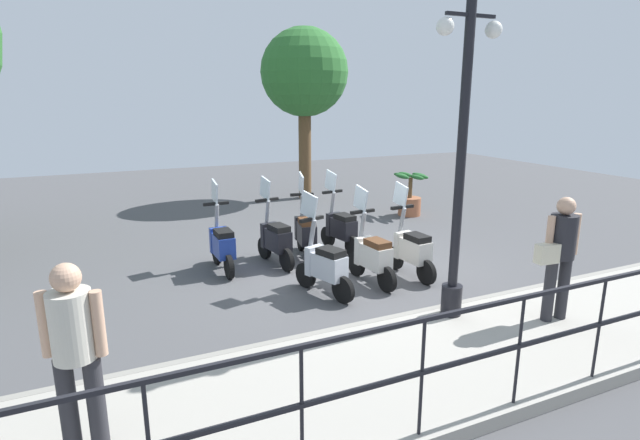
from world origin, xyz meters
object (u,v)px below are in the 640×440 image
at_px(pedestrian_distant, 75,346).
at_px(scooter_far_3, 222,244).
at_px(potted_palm, 410,198).
at_px(scooter_far_2, 275,239).
at_px(scooter_near_2, 324,264).
at_px(scooter_far_1, 305,232).
at_px(scooter_near_0, 411,249).
at_px(lamp_post_near, 460,180).
at_px(tree_distant, 304,74).
at_px(scooter_far_0, 340,227).
at_px(scooter_near_1, 372,255).
at_px(pedestrian_with_bag, 560,250).

distance_m(pedestrian_distant, scooter_far_3, 4.69).
xyz_separation_m(potted_palm, scooter_far_2, (-2.18, 4.35, 0.04)).
xyz_separation_m(scooter_near_2, scooter_far_1, (1.82, -0.46, 0.00)).
bearing_deg(potted_palm, scooter_near_0, 145.65).
bearing_deg(lamp_post_near, tree_distant, -10.32).
xyz_separation_m(pedestrian_distant, tree_distant, (9.38, -5.88, 2.43)).
relative_size(scooter_near_0, scooter_far_1, 1.00).
distance_m(lamp_post_near, scooter_far_0, 3.73).
distance_m(lamp_post_near, scooter_near_1, 2.25).
bearing_deg(pedestrian_distant, scooter_far_0, 156.29).
xyz_separation_m(scooter_near_1, scooter_near_2, (-0.11, 0.88, 0.00)).
relative_size(potted_palm, scooter_near_0, 0.69).
xyz_separation_m(tree_distant, scooter_near_0, (-6.81, 1.00, -3.02)).
distance_m(pedestrian_distant, scooter_far_0, 6.21).
bearing_deg(scooter_far_1, potted_palm, -50.91).
bearing_deg(scooter_near_1, scooter_near_2, 91.69).
xyz_separation_m(scooter_near_1, scooter_far_3, (1.57, 2.01, 0.00)).
distance_m(scooter_near_2, scooter_far_1, 1.88).
bearing_deg(lamp_post_near, scooter_far_1, 10.14).
bearing_deg(scooter_far_1, scooter_far_0, -78.18).
bearing_deg(pedestrian_distant, scooter_far_2, 165.48).
distance_m(potted_palm, scooter_near_0, 4.46).
height_order(pedestrian_with_bag, scooter_far_0, pedestrian_with_bag).
bearing_deg(potted_palm, pedestrian_distant, 130.21).
bearing_deg(scooter_near_0, scooter_near_1, 86.47).
xyz_separation_m(potted_palm, scooter_near_2, (-3.80, 4.15, 0.04)).
distance_m(pedestrian_with_bag, potted_palm, 6.42).
bearing_deg(scooter_near_0, scooter_near_2, 90.18).
height_order(pedestrian_distant, scooter_far_3, pedestrian_distant).
bearing_deg(scooter_near_2, pedestrian_with_bag, -154.21).
distance_m(tree_distant, scooter_far_0, 6.09).
height_order(tree_distant, potted_palm, tree_distant).
xyz_separation_m(scooter_near_2, scooter_far_0, (1.83, -1.20, 0.00)).
relative_size(scooter_far_0, scooter_far_1, 1.00).
relative_size(pedestrian_with_bag, scooter_far_1, 1.03).
relative_size(scooter_far_1, scooter_far_3, 1.00).
bearing_deg(lamp_post_near, scooter_near_1, 6.44).
distance_m(lamp_post_near, scooter_far_2, 3.75).
relative_size(pedestrian_with_bag, scooter_near_2, 1.03).
bearing_deg(scooter_near_1, potted_palm, -46.99).
height_order(pedestrian_distant, scooter_near_1, pedestrian_distant).
height_order(potted_palm, scooter_near_1, scooter_near_1).
bearing_deg(scooter_near_0, scooter_far_0, 10.37).
relative_size(pedestrian_with_bag, scooter_near_1, 1.03).
height_order(scooter_near_2, scooter_far_2, same).
height_order(scooter_near_0, scooter_far_1, same).
relative_size(tree_distant, scooter_far_2, 3.10).
bearing_deg(scooter_far_3, scooter_far_1, -85.82).
relative_size(lamp_post_near, pedestrian_with_bag, 2.54).
bearing_deg(scooter_far_2, scooter_near_0, -138.19).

